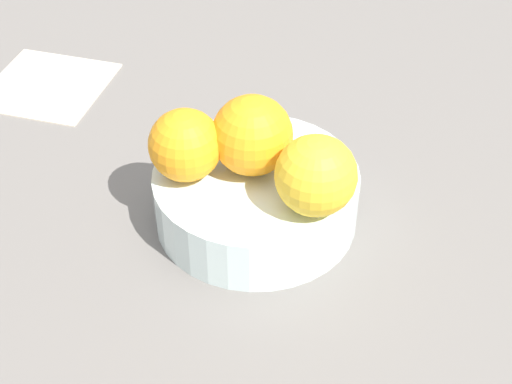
# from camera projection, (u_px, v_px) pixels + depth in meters

# --- Properties ---
(ground_plane) EXTENTS (1.10, 1.10, 0.02)m
(ground_plane) POSITION_uv_depth(u_px,v_px,m) (256.00, 226.00, 0.68)
(ground_plane) COLOR #66605B
(fruit_bowl) EXTENTS (0.17, 0.17, 0.05)m
(fruit_bowl) POSITION_uv_depth(u_px,v_px,m) (256.00, 197.00, 0.65)
(fruit_bowl) COLOR silver
(fruit_bowl) RESTS_ON ground_plane
(orange_in_bowl_0) EXTENTS (0.06, 0.06, 0.06)m
(orange_in_bowl_0) POSITION_uv_depth(u_px,v_px,m) (185.00, 145.00, 0.62)
(orange_in_bowl_0) COLOR orange
(orange_in_bowl_0) RESTS_ON fruit_bowl
(orange_in_bowl_1) EXTENTS (0.06, 0.06, 0.06)m
(orange_in_bowl_1) POSITION_uv_depth(u_px,v_px,m) (316.00, 175.00, 0.59)
(orange_in_bowl_1) COLOR yellow
(orange_in_bowl_1) RESTS_ON fruit_bowl
(orange_in_bowl_2) EXTENTS (0.07, 0.07, 0.07)m
(orange_in_bowl_2) POSITION_uv_depth(u_px,v_px,m) (258.00, 134.00, 0.62)
(orange_in_bowl_2) COLOR orange
(orange_in_bowl_2) RESTS_ON fruit_bowl
(folded_napkin) EXTENTS (0.17, 0.17, 0.00)m
(folded_napkin) POSITION_uv_depth(u_px,v_px,m) (47.00, 85.00, 0.83)
(folded_napkin) COLOR beige
(folded_napkin) RESTS_ON ground_plane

